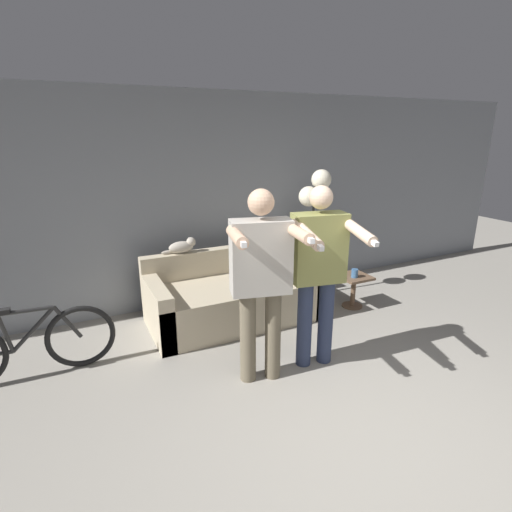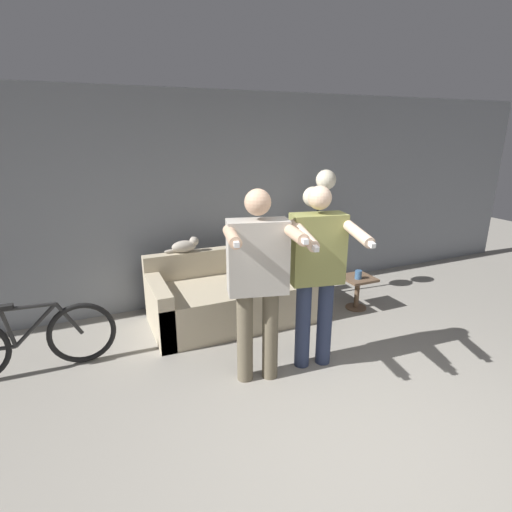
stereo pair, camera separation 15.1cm
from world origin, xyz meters
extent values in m
plane|color=gray|center=(0.00, 0.00, 0.00)|extent=(16.00, 16.00, 0.00)
cube|color=gray|center=(0.00, 3.13, 1.30)|extent=(10.00, 0.05, 2.60)
cube|color=beige|center=(-0.16, 2.37, 0.23)|extent=(1.96, 0.94, 0.47)
cube|color=beige|center=(-0.16, 2.77, 0.62)|extent=(1.96, 0.14, 0.31)
cube|color=beige|center=(-1.06, 2.37, 0.30)|extent=(0.16, 0.94, 0.61)
cube|color=beige|center=(0.74, 2.37, 0.30)|extent=(0.16, 0.94, 0.61)
cylinder|color=#6B604C|center=(-0.52, 1.23, 0.41)|extent=(0.14, 0.14, 0.83)
cylinder|color=#6B604C|center=(-0.31, 1.18, 0.41)|extent=(0.14, 0.14, 0.83)
cube|color=#B7B2A8|center=(-0.42, 1.21, 1.14)|extent=(0.54, 0.33, 0.62)
sphere|color=#D8AD8C|center=(-0.42, 1.21, 1.59)|extent=(0.21, 0.21, 0.21)
cylinder|color=#D8AD8C|center=(-0.71, 1.02, 1.39)|extent=(0.21, 0.51, 0.12)
cube|color=white|center=(-0.77, 0.78, 1.41)|extent=(0.06, 0.13, 0.04)
cylinder|color=#D8AD8C|center=(-0.25, 0.91, 1.39)|extent=(0.21, 0.51, 0.12)
cube|color=white|center=(-0.31, 0.67, 1.41)|extent=(0.06, 0.13, 0.04)
cylinder|color=#2D3856|center=(0.05, 1.23, 0.42)|extent=(0.14, 0.14, 0.83)
cylinder|color=#2D3856|center=(0.26, 1.19, 0.42)|extent=(0.14, 0.14, 0.83)
cube|color=#8C8E4C|center=(0.16, 1.21, 1.14)|extent=(0.51, 0.30, 0.62)
sphere|color=beige|center=(0.16, 1.21, 1.59)|extent=(0.20, 0.20, 0.20)
cylinder|color=beige|center=(-0.11, 1.01, 1.35)|extent=(0.18, 0.52, 0.15)
cube|color=white|center=(-0.16, 0.76, 1.32)|extent=(0.06, 0.13, 0.05)
cylinder|color=beige|center=(0.33, 0.92, 1.35)|extent=(0.18, 0.52, 0.15)
cube|color=white|center=(0.28, 0.68, 1.32)|extent=(0.06, 0.13, 0.05)
ellipsoid|color=#B7AD9E|center=(-0.66, 2.77, 0.85)|extent=(0.29, 0.14, 0.14)
sphere|color=#B7AD9E|center=(-0.54, 2.77, 0.90)|extent=(0.11, 0.11, 0.11)
ellipsoid|color=#B7AD9E|center=(-0.81, 2.79, 0.80)|extent=(0.16, 0.04, 0.04)
cone|color=#B7AD9E|center=(-0.56, 2.75, 0.94)|extent=(0.03, 0.03, 0.03)
cone|color=#B7AD9E|center=(-0.56, 2.79, 0.94)|extent=(0.03, 0.03, 0.03)
cylinder|color=black|center=(1.03, 2.61, 0.01)|extent=(0.29, 0.29, 0.02)
cylinder|color=black|center=(1.03, 2.61, 0.74)|extent=(0.03, 0.03, 1.47)
sphere|color=white|center=(1.13, 2.61, 1.55)|extent=(0.25, 0.25, 0.25)
sphere|color=white|center=(0.95, 2.61, 1.35)|extent=(0.25, 0.25, 0.25)
cylinder|color=brown|center=(1.32, 2.07, 0.01)|extent=(0.26, 0.26, 0.02)
cylinder|color=brown|center=(1.32, 2.07, 0.19)|extent=(0.06, 0.06, 0.39)
cube|color=brown|center=(1.32, 2.07, 0.40)|extent=(0.37, 0.37, 0.03)
cylinder|color=#3D6693|center=(1.28, 2.02, 0.47)|extent=(0.08, 0.08, 0.11)
torus|color=black|center=(-1.83, 2.11, 0.31)|extent=(0.61, 0.05, 0.61)
cylinder|color=#282828|center=(-2.20, 2.11, 0.47)|extent=(0.39, 0.04, 0.38)
cylinder|color=#282828|center=(-2.41, 2.11, 0.47)|extent=(0.10, 0.04, 0.37)
cylinder|color=#282828|center=(-2.23, 2.11, 0.65)|extent=(0.43, 0.04, 0.05)
cylinder|color=#282828|center=(-1.92, 2.11, 0.47)|extent=(0.21, 0.04, 0.35)
cube|color=black|center=(-2.44, 2.11, 0.68)|extent=(0.20, 0.07, 0.04)
camera|label=1|loc=(-1.82, -1.58, 2.13)|focal=28.00mm
camera|label=2|loc=(-1.68, -1.65, 2.13)|focal=28.00mm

